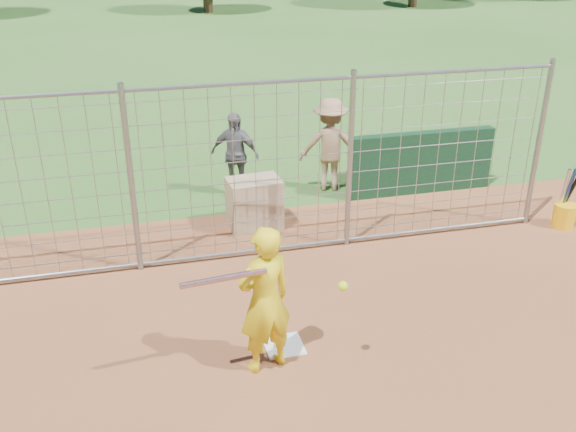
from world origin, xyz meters
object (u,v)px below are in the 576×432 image
object	(u,v)px
bystander_b	(235,154)
equipment_bin	(254,204)
bucket_with_bats	(564,212)
batter	(265,300)
bystander_c	(330,145)

from	to	relation	value
bystander_b	equipment_bin	bearing A→B (deg)	-55.12
bystander_b	equipment_bin	distance (m)	1.40
equipment_bin	bucket_with_bats	world-z (taller)	bucket_with_bats
batter	bucket_with_bats	size ratio (longest dim) A/B	1.72
bucket_with_bats	bystander_b	bearing A→B (deg)	152.12
bucket_with_bats	batter	bearing A→B (deg)	-156.90
bystander_b	equipment_bin	world-z (taller)	bystander_b
bystander_b	bucket_with_bats	bearing A→B (deg)	4.45
batter	bystander_c	bearing A→B (deg)	-133.48
bystander_c	bystander_b	bearing A→B (deg)	9.28
batter	bucket_with_bats	world-z (taller)	batter
equipment_bin	bucket_with_bats	size ratio (longest dim) A/B	0.82
bucket_with_bats	bystander_c	bearing A→B (deg)	142.41
bystander_c	batter	bearing A→B (deg)	78.71
bystander_b	bucket_with_bats	xyz separation A→B (m)	(4.76, -2.52, -0.50)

